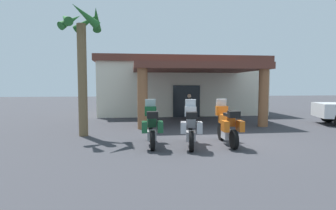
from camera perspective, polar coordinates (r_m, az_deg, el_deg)
name	(u,v)px	position (r m, az deg, el deg)	size (l,w,h in m)	color
ground_plane	(221,140)	(11.17, 10.74, -7.00)	(80.00, 80.00, 0.00)	#38383D
motel_building	(180,85)	(20.86, 2.50, 4.13)	(12.23, 10.83, 4.11)	silver
motorcycle_green	(151,126)	(9.86, -3.41, -4.31)	(0.70, 2.21, 1.61)	black
motorcycle_silver	(191,127)	(9.74, 4.72, -4.42)	(0.85, 2.20, 1.61)	black
motorcycle_orange	(227,125)	(10.23, 12.09, -4.09)	(0.71, 2.21, 1.61)	black
pedestrian	(189,106)	(15.71, 4.37, -0.25)	(0.32, 0.52, 1.62)	#3F334C
palm_tree_roadside	(82,47)	(12.24, -17.28, 11.26)	(1.88, 1.93, 5.37)	brown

